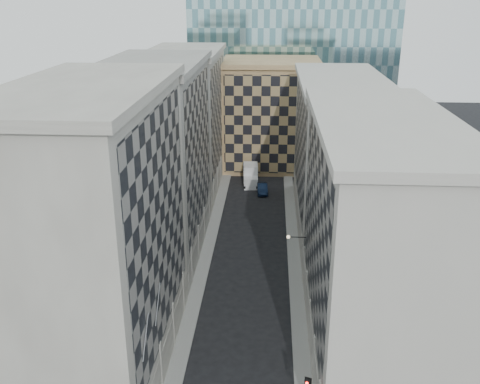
% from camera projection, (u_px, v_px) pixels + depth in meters
% --- Properties ---
extents(sidewalk_west, '(1.50, 100.00, 0.15)m').
position_uv_depth(sidewalk_west, '(205.00, 260.00, 62.80)').
color(sidewalk_west, gray).
rests_on(sidewalk_west, ground).
extents(sidewalk_east, '(1.50, 100.00, 0.15)m').
position_uv_depth(sidewalk_east, '(294.00, 263.00, 62.21)').
color(sidewalk_east, gray).
rests_on(sidewalk_east, ground).
extents(bldg_left_a, '(10.80, 22.80, 23.70)m').
position_uv_depth(bldg_left_a, '(99.00, 238.00, 41.23)').
color(bldg_left_a, '#9B978C').
rests_on(bldg_left_a, ground).
extents(bldg_left_b, '(10.80, 22.80, 22.70)m').
position_uv_depth(bldg_left_b, '(158.00, 160.00, 61.97)').
color(bldg_left_b, gray).
rests_on(bldg_left_b, ground).
extents(bldg_left_c, '(10.80, 22.80, 21.70)m').
position_uv_depth(bldg_left_c, '(187.00, 122.00, 82.70)').
color(bldg_left_c, '#9B978C').
rests_on(bldg_left_c, ground).
extents(bldg_right_a, '(10.80, 26.80, 20.70)m').
position_uv_depth(bldg_right_a, '(373.00, 240.00, 44.28)').
color(bldg_right_a, beige).
rests_on(bldg_right_a, ground).
extents(bldg_right_b, '(10.80, 28.80, 19.70)m').
position_uv_depth(bldg_right_b, '(337.00, 154.00, 69.68)').
color(bldg_right_b, beige).
rests_on(bldg_right_b, ground).
extents(tan_block, '(16.80, 14.80, 18.80)m').
position_uv_depth(tan_block, '(270.00, 114.00, 94.53)').
color(tan_block, '#A48457').
rests_on(tan_block, ground).
extents(church_tower, '(7.20, 7.20, 51.50)m').
position_uv_depth(church_tower, '(262.00, 7.00, 101.67)').
color(church_tower, '#312B26').
rests_on(church_tower, ground).
extents(flagpoles_left, '(0.10, 6.33, 2.33)m').
position_uv_depth(flagpoles_left, '(152.00, 320.00, 37.62)').
color(flagpoles_left, gray).
rests_on(flagpoles_left, ground).
extents(bracket_lamp, '(1.98, 0.36, 0.36)m').
position_uv_depth(bracket_lamp, '(290.00, 237.00, 54.50)').
color(bracket_lamp, black).
rests_on(bracket_lamp, ground).
extents(box_truck, '(2.62, 5.78, 3.10)m').
position_uv_depth(box_truck, '(251.00, 176.00, 87.55)').
color(box_truck, white).
rests_on(box_truck, ground).
extents(dark_car, '(1.82, 4.55, 1.47)m').
position_uv_depth(dark_car, '(262.00, 188.00, 83.80)').
color(dark_car, '#0F1E3A').
rests_on(dark_car, ground).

